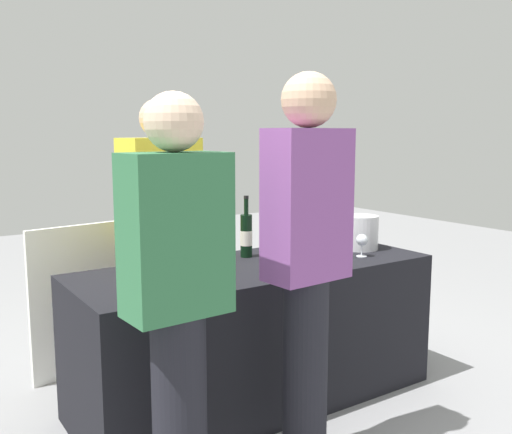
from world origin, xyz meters
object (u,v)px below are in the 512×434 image
wine_glass_2 (340,242)px  wine_bottle_0 (155,251)px  wine_bottle_3 (338,231)px  guest_0 (177,293)px  wine_glass_1 (288,247)px  ice_bucket (360,232)px  wine_glass_3 (362,241)px  wine_bottle_2 (246,235)px  wine_glass_0 (207,257)px  wine_bottle_1 (181,243)px  guest_1 (307,255)px  server_pouring (161,232)px  menu_board (80,301)px

wine_glass_2 → wine_bottle_0: bearing=166.3°
wine_bottle_3 → guest_0: 1.53m
wine_glass_1 → ice_bucket: size_ratio=0.65×
wine_glass_3 → wine_glass_2: bearing=156.6°
wine_bottle_0 → guest_0: guest_0 is taller
wine_bottle_2 → wine_glass_3: wine_bottle_2 is taller
wine_glass_0 → guest_0: guest_0 is taller
wine_bottle_1 → guest_1: size_ratio=0.20×
ice_bucket → guest_1: size_ratio=0.13×
wine_glass_1 → wine_glass_3: 0.48m
wine_bottle_0 → wine_glass_3: (1.10, -0.29, -0.02)m
wine_glass_1 → guest_0: (-0.86, -0.48, 0.01)m
ice_bucket → server_pouring: bearing=151.7°
wine_glass_0 → wine_glass_1: bearing=-1.2°
wine_bottle_0 → server_pouring: size_ratio=0.19×
wine_bottle_0 → menu_board: bearing=103.5°
wine_glass_1 → menu_board: size_ratio=0.16×
wine_bottle_2 → guest_1: 0.83m
wine_glass_2 → wine_glass_3: wine_glass_3 is taller
wine_bottle_1 → wine_bottle_2: 0.39m
wine_bottle_0 → wine_bottle_1: wine_bottle_1 is taller
wine_glass_2 → wine_glass_3: 0.13m
wine_bottle_2 → wine_glass_3: bearing=-33.2°
menu_board → wine_bottle_3: bearing=-38.5°
wine_glass_2 → server_pouring: (-0.76, 0.66, 0.03)m
wine_bottle_0 → wine_glass_2: size_ratio=2.43×
wine_bottle_1 → wine_glass_2: wine_bottle_1 is taller
wine_glass_0 → ice_bucket: 1.09m
guest_0 → menu_board: bearing=84.3°
wine_bottle_0 → guest_0: bearing=-107.7°
wine_bottle_3 → wine_bottle_2: bearing=168.8°
wine_glass_2 → guest_0: (-1.22, -0.49, 0.02)m
server_pouring → wine_bottle_3: bearing=145.2°
guest_0 → wine_glass_2: bearing=18.8°
server_pouring → guest_1: 1.17m
wine_glass_1 → server_pouring: 0.78m
wine_bottle_3 → server_pouring: (-0.91, 0.47, 0.01)m
wine_bottle_3 → wine_glass_1: (-0.52, -0.20, -0.00)m
wine_glass_1 → guest_0: size_ratio=0.09×
wine_bottle_1 → wine_glass_0: size_ratio=2.36×
ice_bucket → server_pouring: (-1.02, 0.55, 0.02)m
guest_1 → wine_glass_0: bearing=106.8°
wine_glass_1 → wine_glass_3: wine_glass_1 is taller
server_pouring → guest_1: size_ratio=0.97×
guest_1 → menu_board: bearing=105.4°
wine_glass_0 → wine_bottle_1: bearing=86.9°
server_pouring → guest_1: guest_1 is taller
wine_bottle_1 → ice_bucket: (1.07, -0.19, -0.02)m
wine_glass_3 → ice_bucket: ice_bucket is taller
wine_bottle_2 → guest_0: 1.13m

